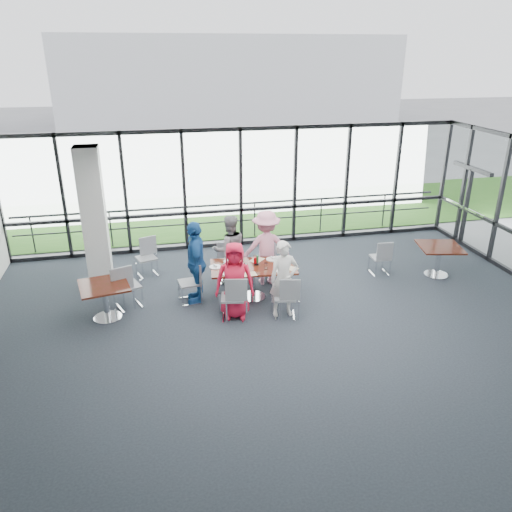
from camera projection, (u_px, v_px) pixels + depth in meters
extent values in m
cube|color=#20262E|center=(291.00, 338.00, 9.40)|extent=(12.00, 10.00, 0.02)
cube|color=silver|center=(296.00, 169.00, 8.17)|extent=(12.00, 10.00, 0.04)
cube|color=silver|center=(457.00, 481.00, 4.27)|extent=(12.00, 0.10, 3.20)
cube|color=white|center=(241.00, 188.00, 13.29)|extent=(12.00, 0.10, 3.20)
cube|color=black|center=(466.00, 207.00, 13.56)|extent=(0.12, 1.60, 2.10)
cube|color=white|center=(94.00, 220.00, 10.78)|extent=(0.50, 0.50, 3.20)
cube|color=gray|center=(216.00, 197.00, 18.43)|extent=(80.00, 70.00, 0.02)
cube|color=#205519|center=(225.00, 212.00, 16.61)|extent=(80.00, 5.00, 0.01)
cube|color=silver|center=(226.00, 78.00, 37.92)|extent=(24.00, 10.00, 6.00)
cylinder|color=#2D2D33|center=(237.00, 220.00, 14.26)|extent=(12.00, 0.06, 0.06)
cube|color=#3D1A0A|center=(253.00, 267.00, 10.64)|extent=(1.89, 1.16, 0.04)
cylinder|color=silver|center=(253.00, 283.00, 10.78)|extent=(0.12, 0.12, 0.71)
cylinder|color=silver|center=(253.00, 297.00, 10.91)|extent=(0.56, 0.56, 0.03)
cube|color=#3D1A0A|center=(104.00, 286.00, 9.79)|extent=(1.08, 1.08, 0.04)
cylinder|color=silver|center=(106.00, 302.00, 9.93)|extent=(0.12, 0.12, 0.71)
cube|color=#3D1A0A|center=(440.00, 247.00, 11.71)|extent=(1.13, 1.13, 0.04)
cylinder|color=silver|center=(438.00, 262.00, 11.85)|extent=(0.12, 0.12, 0.71)
imported|color=red|center=(235.00, 280.00, 9.86)|extent=(0.85, 0.63, 1.59)
imported|color=silver|center=(284.00, 279.00, 9.92)|extent=(0.58, 0.42, 1.59)
imported|color=slate|center=(230.00, 250.00, 11.32)|extent=(0.84, 0.57, 1.64)
imported|color=pink|center=(266.00, 248.00, 11.31)|extent=(1.14, 0.62, 1.73)
imported|color=#194C8F|center=(196.00, 262.00, 10.45)|extent=(0.66, 1.10, 1.80)
cylinder|color=white|center=(229.00, 274.00, 10.25)|extent=(0.28, 0.28, 0.01)
cylinder|color=white|center=(279.00, 270.00, 10.42)|extent=(0.27, 0.27, 0.01)
cylinder|color=white|center=(230.00, 261.00, 10.85)|extent=(0.27, 0.27, 0.01)
cylinder|color=white|center=(272.00, 259.00, 10.96)|extent=(0.27, 0.27, 0.01)
cylinder|color=white|center=(215.00, 267.00, 10.56)|extent=(0.26, 0.26, 0.01)
cylinder|color=white|center=(246.00, 267.00, 10.42)|extent=(0.07, 0.07, 0.14)
cylinder|color=white|center=(266.00, 266.00, 10.45)|extent=(0.07, 0.07, 0.14)
cylinder|color=white|center=(255.00, 258.00, 10.84)|extent=(0.07, 0.07, 0.14)
cylinder|color=white|center=(225.00, 266.00, 10.44)|extent=(0.07, 0.07, 0.14)
cube|color=silver|center=(249.00, 274.00, 10.23)|extent=(0.32, 0.24, 0.00)
cube|color=silver|center=(291.00, 268.00, 10.51)|extent=(0.36, 0.36, 0.00)
cube|color=silver|center=(257.00, 260.00, 10.93)|extent=(0.39, 0.40, 0.00)
cube|color=black|center=(256.00, 264.00, 10.67)|extent=(0.10, 0.07, 0.04)
cylinder|color=#9B0006|center=(255.00, 261.00, 10.64)|extent=(0.06, 0.06, 0.18)
cylinder|color=#1E6732|center=(257.00, 260.00, 10.69)|extent=(0.05, 0.05, 0.20)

